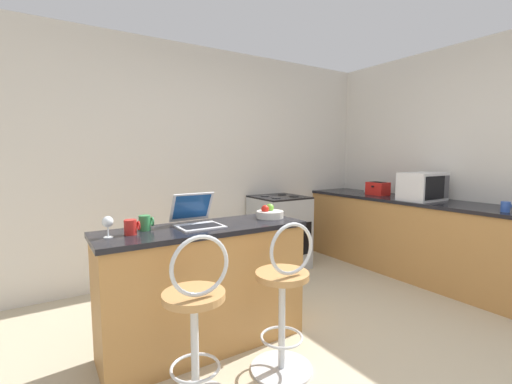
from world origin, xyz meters
TOP-DOWN VIEW (x-y plane):
  - ground_plane at (0.00, 0.00)m, footprint 20.00×20.00m
  - wall_back at (0.00, 2.38)m, footprint 12.00×0.06m
  - breakfast_bar at (-0.59, 0.87)m, footprint 1.47×0.50m
  - counter_right at (2.08, 0.93)m, footprint 0.67×2.88m
  - bar_stool_near at (-0.88, 0.32)m, footprint 0.40×0.40m
  - bar_stool_far at (-0.29, 0.32)m, footprint 0.40×0.40m
  - laptop at (-0.62, 0.93)m, footprint 0.31×0.34m
  - microwave at (2.05, 0.87)m, footprint 0.49×0.34m
  - toaster at (2.06, 1.48)m, footprint 0.20×0.24m
  - stove_range at (0.93, 2.03)m, footprint 0.60×0.61m
  - mug_white at (2.22, 1.77)m, footprint 0.10×0.09m
  - wine_glass_short at (-1.21, 0.88)m, footprint 0.07×0.07m
  - fruit_bowl at (-0.00, 0.90)m, footprint 0.22×0.22m
  - mug_red at (-1.07, 0.89)m, footprint 0.10×0.08m
  - mug_blue at (1.93, 0.01)m, footprint 0.09×0.07m
  - mug_green at (-0.97, 0.97)m, footprint 0.09×0.08m
  - pepper_mill at (2.30, 1.29)m, footprint 0.05×0.05m

SIDE VIEW (x-z plane):
  - ground_plane at x=0.00m, z-range 0.00..0.00m
  - stove_range at x=0.93m, z-range 0.00..0.89m
  - counter_right at x=2.08m, z-range 0.00..0.88m
  - breakfast_bar at x=-0.59m, z-range 0.00..0.88m
  - bar_stool_near at x=-0.88m, z-range -0.04..0.95m
  - bar_stool_far at x=-0.29m, z-range -0.04..0.95m
  - fruit_bowl at x=0.00m, z-range 0.87..0.98m
  - mug_blue at x=1.93m, z-range 0.88..0.98m
  - mug_red at x=-1.07m, z-range 0.88..0.98m
  - mug_white at x=2.22m, z-range 0.88..0.98m
  - mug_green at x=-0.97m, z-range 0.88..0.98m
  - laptop at x=-0.62m, z-range 0.83..1.06m
  - toaster at x=2.06m, z-range 0.88..1.05m
  - wine_glass_short at x=-1.21m, z-range 0.91..1.04m
  - pepper_mill at x=2.30m, z-range 0.88..1.13m
  - microwave at x=2.05m, z-range 0.88..1.19m
  - wall_back at x=0.00m, z-range 0.00..2.60m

